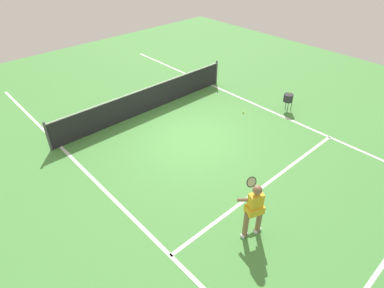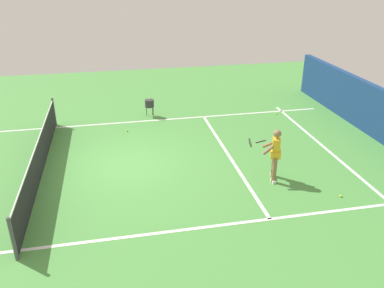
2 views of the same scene
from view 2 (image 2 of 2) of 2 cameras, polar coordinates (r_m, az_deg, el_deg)
ground_plane at (r=12.56m, az=-9.29°, el=-2.95°), size 23.81×23.81×0.00m
baseline_marking at (r=14.31m, az=18.33°, el=-0.34°), size 8.20×0.10×0.01m
service_line_marking at (r=13.03m, az=5.29°, el=-1.62°), size 7.20×0.10×0.01m
sideline_left_marking at (r=9.50m, az=-8.10°, el=-12.92°), size 0.10×16.32×0.01m
sideline_right_marking at (r=15.84m, az=-9.99°, el=3.03°), size 0.10×16.32×0.01m
court_net at (r=12.54m, az=-21.02°, el=-1.82°), size 7.88×0.08×1.08m
tennis_player at (r=11.46m, az=11.74°, el=-1.24°), size 0.99×0.86×1.55m
tennis_ball_near at (r=11.49m, az=20.57°, el=-6.98°), size 0.07×0.07×0.07m
tennis_ball_mid at (r=16.82m, az=11.96°, el=4.28°), size 0.07×0.07×0.07m
tennis_ball_far at (r=14.98m, az=-9.30°, el=1.92°), size 0.07×0.07×0.07m
ball_hopper at (r=16.19m, az=-6.13°, el=5.81°), size 0.36×0.36×0.74m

